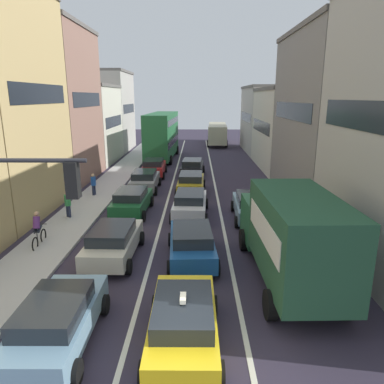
{
  "coord_description": "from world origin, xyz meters",
  "views": [
    {
      "loc": [
        0.27,
        -7.41,
        6.78
      ],
      "look_at": [
        0.0,
        12.0,
        1.6
      ],
      "focal_mm": 33.49,
      "sensor_mm": 36.0,
      "label": 1
    }
  ],
  "objects_px": {
    "sedan_centre_lane_fifth": "(192,167)",
    "pedestrian_far_sidewalk": "(93,184)",
    "taxi_centre_lane_front": "(183,321)",
    "pedestrian_near_kerb": "(68,203)",
    "wagon_left_lane_second": "(113,241)",
    "hatchback_centre_lane_third": "(190,203)",
    "bus_mid_queue_primary": "(162,134)",
    "coupe_centre_lane_fourth": "(191,182)",
    "removalist_box_truck": "(290,233)",
    "sedan_left_lane_fifth": "(154,167)",
    "sedan_left_lane_front": "(57,320)",
    "sedan_right_lane_behind_truck": "(251,206)",
    "sedan_centre_lane_second": "(192,242)",
    "sedan_left_lane_third": "(132,201)",
    "bus_far_queue_secondary": "(217,132)",
    "sedan_left_lane_fourth": "(145,180)",
    "cyclist_on_sidewalk": "(38,230)"
  },
  "relations": [
    {
      "from": "sedan_centre_lane_fifth",
      "to": "pedestrian_far_sidewalk",
      "type": "height_order",
      "value": "pedestrian_far_sidewalk"
    },
    {
      "from": "taxi_centre_lane_front",
      "to": "pedestrian_near_kerb",
      "type": "relative_size",
      "value": 2.6
    },
    {
      "from": "wagon_left_lane_second",
      "to": "pedestrian_near_kerb",
      "type": "height_order",
      "value": "pedestrian_near_kerb"
    },
    {
      "from": "hatchback_centre_lane_third",
      "to": "bus_mid_queue_primary",
      "type": "bearing_deg",
      "value": 12.39
    },
    {
      "from": "coupe_centre_lane_fourth",
      "to": "hatchback_centre_lane_third",
      "type": "bearing_deg",
      "value": -177.97
    },
    {
      "from": "removalist_box_truck",
      "to": "pedestrian_far_sidewalk",
      "type": "distance_m",
      "value": 15.85
    },
    {
      "from": "sedan_left_lane_fifth",
      "to": "pedestrian_near_kerb",
      "type": "relative_size",
      "value": 2.61
    },
    {
      "from": "sedan_left_lane_front",
      "to": "sedan_right_lane_behind_truck",
      "type": "bearing_deg",
      "value": -33.38
    },
    {
      "from": "sedan_centre_lane_second",
      "to": "sedan_left_lane_fifth",
      "type": "relative_size",
      "value": 1.02
    },
    {
      "from": "taxi_centre_lane_front",
      "to": "pedestrian_near_kerb",
      "type": "bearing_deg",
      "value": 32.59
    },
    {
      "from": "coupe_centre_lane_fourth",
      "to": "removalist_box_truck",
      "type": "bearing_deg",
      "value": -161.69
    },
    {
      "from": "sedan_centre_lane_second",
      "to": "sedan_left_lane_third",
      "type": "relative_size",
      "value": 1.01
    },
    {
      "from": "removalist_box_truck",
      "to": "sedan_centre_lane_fifth",
      "type": "height_order",
      "value": "removalist_box_truck"
    },
    {
      "from": "taxi_centre_lane_front",
      "to": "pedestrian_far_sidewalk",
      "type": "distance_m",
      "value": 16.86
    },
    {
      "from": "wagon_left_lane_second",
      "to": "bus_mid_queue_primary",
      "type": "relative_size",
      "value": 0.41
    },
    {
      "from": "removalist_box_truck",
      "to": "pedestrian_far_sidewalk",
      "type": "relative_size",
      "value": 4.68
    },
    {
      "from": "bus_far_queue_secondary",
      "to": "pedestrian_near_kerb",
      "type": "xyz_separation_m",
      "value": [
        -10.26,
        -33.38,
        -0.81
      ]
    },
    {
      "from": "sedan_left_lane_front",
      "to": "sedan_centre_lane_fifth",
      "type": "bearing_deg",
      "value": -9.46
    },
    {
      "from": "pedestrian_far_sidewalk",
      "to": "sedan_left_lane_front",
      "type": "bearing_deg",
      "value": -61.74
    },
    {
      "from": "pedestrian_far_sidewalk",
      "to": "pedestrian_near_kerb",
      "type": "bearing_deg",
      "value": -75.38
    },
    {
      "from": "sedan_centre_lane_second",
      "to": "bus_mid_queue_primary",
      "type": "relative_size",
      "value": 0.42
    },
    {
      "from": "sedan_left_lane_fourth",
      "to": "pedestrian_far_sidewalk",
      "type": "xyz_separation_m",
      "value": [
        -3.31,
        -1.87,
        0.15
      ]
    },
    {
      "from": "sedan_centre_lane_second",
      "to": "sedan_left_lane_front",
      "type": "bearing_deg",
      "value": 143.05
    },
    {
      "from": "wagon_left_lane_second",
      "to": "bus_far_queue_secondary",
      "type": "xyz_separation_m",
      "value": [
        6.53,
        38.45,
        0.96
      ]
    },
    {
      "from": "sedan_left_lane_fifth",
      "to": "taxi_centre_lane_front",
      "type": "bearing_deg",
      "value": -172.14
    },
    {
      "from": "sedan_left_lane_fourth",
      "to": "cyclist_on_sidewalk",
      "type": "bearing_deg",
      "value": 161.65
    },
    {
      "from": "sedan_left_lane_fifth",
      "to": "sedan_right_lane_behind_truck",
      "type": "bearing_deg",
      "value": -149.93
    },
    {
      "from": "coupe_centre_lane_fourth",
      "to": "sedan_left_lane_fourth",
      "type": "distance_m",
      "value": 3.53
    },
    {
      "from": "wagon_left_lane_second",
      "to": "sedan_left_lane_third",
      "type": "xyz_separation_m",
      "value": [
        -0.3,
        6.17,
        0.0
      ]
    },
    {
      "from": "coupe_centre_lane_fourth",
      "to": "cyclist_on_sidewalk",
      "type": "height_order",
      "value": "cyclist_on_sidewalk"
    },
    {
      "from": "taxi_centre_lane_front",
      "to": "sedan_left_lane_front",
      "type": "distance_m",
      "value": 3.5
    },
    {
      "from": "hatchback_centre_lane_third",
      "to": "sedan_centre_lane_fifth",
      "type": "height_order",
      "value": "same"
    },
    {
      "from": "wagon_left_lane_second",
      "to": "pedestrian_far_sidewalk",
      "type": "xyz_separation_m",
      "value": [
        -3.61,
        9.82,
        0.15
      ]
    },
    {
      "from": "removalist_box_truck",
      "to": "sedan_left_lane_front",
      "type": "height_order",
      "value": "removalist_box_truck"
    },
    {
      "from": "taxi_centre_lane_front",
      "to": "sedan_centre_lane_fifth",
      "type": "xyz_separation_m",
      "value": [
        -0.05,
        22.34,
        -0.0
      ]
    },
    {
      "from": "hatchback_centre_lane_third",
      "to": "sedan_left_lane_fifth",
      "type": "bearing_deg",
      "value": 19.58
    },
    {
      "from": "sedan_left_lane_front",
      "to": "pedestrian_near_kerb",
      "type": "relative_size",
      "value": 2.6
    },
    {
      "from": "sedan_right_lane_behind_truck",
      "to": "pedestrian_far_sidewalk",
      "type": "xyz_separation_m",
      "value": [
        -10.27,
        4.59,
        0.15
      ]
    },
    {
      "from": "sedan_left_lane_fourth",
      "to": "sedan_left_lane_fifth",
      "type": "relative_size",
      "value": 1.0
    },
    {
      "from": "sedan_left_lane_fifth",
      "to": "pedestrian_far_sidewalk",
      "type": "distance_m",
      "value": 7.67
    },
    {
      "from": "sedan_centre_lane_fifth",
      "to": "sedan_left_lane_front",
      "type": "bearing_deg",
      "value": 174.59
    },
    {
      "from": "sedan_left_lane_third",
      "to": "sedan_centre_lane_fifth",
      "type": "bearing_deg",
      "value": -16.04
    },
    {
      "from": "hatchback_centre_lane_third",
      "to": "sedan_left_lane_third",
      "type": "bearing_deg",
      "value": 84.94
    },
    {
      "from": "sedan_left_lane_front",
      "to": "hatchback_centre_lane_third",
      "type": "height_order",
      "value": "same"
    },
    {
      "from": "removalist_box_truck",
      "to": "sedan_left_lane_third",
      "type": "xyz_separation_m",
      "value": [
        -7.3,
        8.08,
        -1.18
      ]
    },
    {
      "from": "taxi_centre_lane_front",
      "to": "bus_far_queue_secondary",
      "type": "relative_size",
      "value": 0.41
    },
    {
      "from": "sedan_left_lane_front",
      "to": "sedan_left_lane_fifth",
      "type": "height_order",
      "value": "same"
    },
    {
      "from": "bus_mid_queue_primary",
      "to": "sedan_left_lane_fifth",
      "type": "bearing_deg",
      "value": -177.23
    },
    {
      "from": "pedestrian_near_kerb",
      "to": "hatchback_centre_lane_third",
      "type": "bearing_deg",
      "value": 131.31
    },
    {
      "from": "taxi_centre_lane_front",
      "to": "cyclist_on_sidewalk",
      "type": "xyz_separation_m",
      "value": [
        -6.95,
        6.74,
        0.05
      ]
    }
  ]
}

